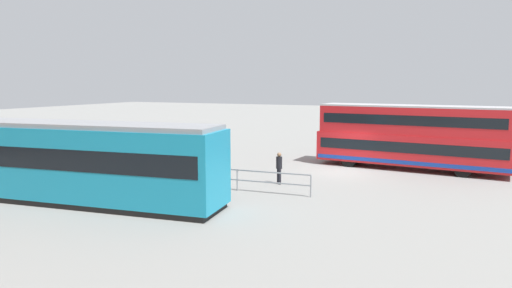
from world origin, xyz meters
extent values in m
plane|color=gray|center=(0.00, 0.00, 0.00)|extent=(160.00, 160.00, 0.00)
cube|color=red|center=(-3.55, -2.56, 1.27)|extent=(11.59, 3.58, 1.84)
cube|color=red|center=(-3.55, -2.56, 3.03)|extent=(11.24, 3.45, 1.68)
cube|color=black|center=(-3.55, -2.56, 1.49)|extent=(11.03, 3.55, 0.64)
cube|color=black|center=(-3.55, -2.56, 3.12)|extent=(10.68, 3.42, 0.60)
cube|color=#193FA5|center=(-3.55, -2.56, 0.60)|extent=(11.37, 3.60, 0.24)
cube|color=#B2B2B7|center=(-3.55, -2.56, 3.92)|extent=(11.24, 3.45, 0.10)
cylinder|color=black|center=(-0.03, -2.90, 0.50)|extent=(1.23, 2.51, 1.00)
cylinder|color=black|center=(-6.67, -2.25, 0.50)|extent=(1.23, 2.51, 1.00)
cube|color=teal|center=(10.33, 11.83, 1.82)|extent=(15.86, 4.26, 3.15)
cube|color=black|center=(10.33, 11.83, 2.14)|extent=(15.24, 4.23, 0.90)
cube|color=gray|center=(10.33, 11.83, 3.50)|extent=(15.52, 4.02, 0.20)
cube|color=black|center=(10.33, 11.83, 0.12)|extent=(15.53, 4.10, 0.25)
cylinder|color=black|center=(2.47, 4.56, 0.41)|extent=(0.14, 0.14, 0.83)
cylinder|color=black|center=(2.31, 4.72, 0.41)|extent=(0.14, 0.14, 0.83)
cylinder|color=black|center=(2.39, 4.64, 1.14)|extent=(0.45, 0.45, 0.64)
sphere|color=#8C6647|center=(2.39, 4.64, 1.57)|extent=(0.22, 0.22, 0.22)
cube|color=gray|center=(3.75, 6.91, 1.05)|extent=(7.47, 0.46, 0.06)
cube|color=gray|center=(3.75, 6.91, 0.55)|extent=(7.47, 0.46, 0.06)
cylinder|color=gray|center=(0.01, 6.71, 0.53)|extent=(0.07, 0.07, 1.05)
cylinder|color=gray|center=(3.75, 6.91, 0.53)|extent=(0.07, 0.07, 1.05)
cylinder|color=gray|center=(7.48, 7.11, 0.53)|extent=(0.07, 0.07, 1.05)
cylinder|color=slate|center=(8.54, 7.58, 1.16)|extent=(0.10, 0.10, 2.32)
cube|color=white|center=(8.54, 7.62, 1.93)|extent=(1.25, 0.22, 0.59)
camera|label=1|loc=(-5.99, 26.71, 5.30)|focal=31.80mm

